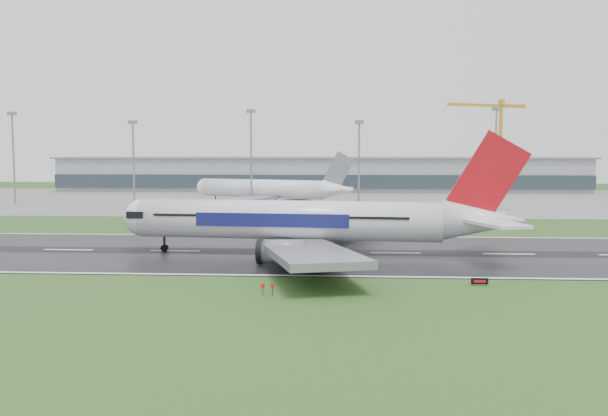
{
  "coord_description": "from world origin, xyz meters",
  "views": [
    {
      "loc": [
        10.39,
        -111.94,
        18.06
      ],
      "look_at": [
        2.89,
        12.0,
        7.0
      ],
      "focal_mm": 37.14,
      "sensor_mm": 36.0,
      "label": 1
    }
  ],
  "objects": [
    {
      "name": "apron",
      "position": [
        0.0,
        125.0,
        0.04
      ],
      "size": [
        400.0,
        130.0,
        0.08
      ],
      "primitive_type": "cube",
      "color": "slate",
      "rests_on": "ground"
    },
    {
      "name": "runway",
      "position": [
        0.0,
        0.0,
        0.05
      ],
      "size": [
        400.0,
        45.0,
        0.1
      ],
      "primitive_type": "cube",
      "color": "black",
      "rests_on": "ground"
    },
    {
      "name": "tower_crane",
      "position": [
        87.14,
        200.0,
        21.71
      ],
      "size": [
        41.42,
        19.21,
        43.42
      ],
      "primitive_type": null,
      "rotation": [
        0.0,
        0.0,
        0.4
      ],
      "color": "#C48E1A",
      "rests_on": "ground"
    },
    {
      "name": "floodmast_2",
      "position": [
        -20.37,
        100.0,
        15.62
      ],
      "size": [
        0.64,
        0.64,
        31.23
      ],
      "primitive_type": "cylinder",
      "color": "gray",
      "rests_on": "ground"
    },
    {
      "name": "terminal",
      "position": [
        0.0,
        185.0,
        7.5
      ],
      "size": [
        240.0,
        36.0,
        15.0
      ],
      "primitive_type": "cube",
      "color": "gray",
      "rests_on": "ground"
    },
    {
      "name": "main_airliner",
      "position": [
        5.86,
        -3.19,
        10.42
      ],
      "size": [
        75.55,
        72.53,
        20.63
      ],
      "primitive_type": null,
      "rotation": [
        0.0,
        0.0,
        -0.09
      ],
      "color": "silver",
      "rests_on": "runway"
    },
    {
      "name": "floodmast_4",
      "position": [
        61.07,
        100.0,
        15.8
      ],
      "size": [
        0.64,
        0.64,
        31.61
      ],
      "primitive_type": "cylinder",
      "color": "gray",
      "rests_on": "ground"
    },
    {
      "name": "parked_airliner",
      "position": [
        -14.71,
        102.15,
        8.88
      ],
      "size": [
        75.53,
        73.05,
        17.6
      ],
      "primitive_type": null,
      "rotation": [
        0.0,
        0.0,
        -0.35
      ],
      "color": "white",
      "rests_on": "apron"
    },
    {
      "name": "floodmast_1",
      "position": [
        -61.05,
        100.0,
        13.84
      ],
      "size": [
        0.64,
        0.64,
        27.69
      ],
      "primitive_type": "cylinder",
      "color": "gray",
      "rests_on": "ground"
    },
    {
      "name": "runway_sign",
      "position": [
        29.13,
        -26.64,
        0.52
      ],
      "size": [
        2.26,
        0.98,
        1.04
      ],
      "primitive_type": null,
      "rotation": [
        0.0,
        0.0,
        0.33
      ],
      "color": "black",
      "rests_on": "ground"
    },
    {
      "name": "ground",
      "position": [
        0.0,
        0.0,
        0.0
      ],
      "size": [
        520.0,
        520.0,
        0.0
      ],
      "primitive_type": "plane",
      "color": "#254A1B",
      "rests_on": "ground"
    },
    {
      "name": "floodmast_3",
      "position": [
        16.04,
        100.0,
        13.73
      ],
      "size": [
        0.64,
        0.64,
        27.46
      ],
      "primitive_type": "cylinder",
      "color": "gray",
      "rests_on": "ground"
    },
    {
      "name": "floodmast_0",
      "position": [
        -103.43,
        100.0,
        15.37
      ],
      "size": [
        0.64,
        0.64,
        30.74
      ],
      "primitive_type": "cylinder",
      "color": "gray",
      "rests_on": "ground"
    }
  ]
}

